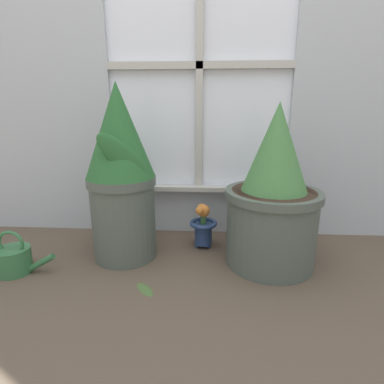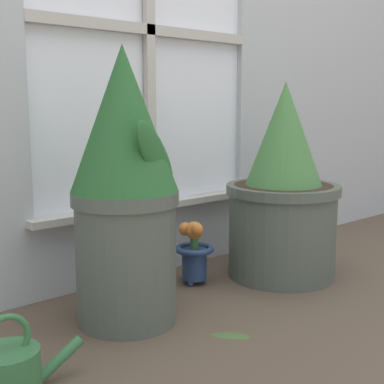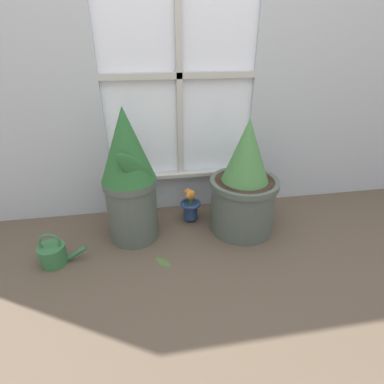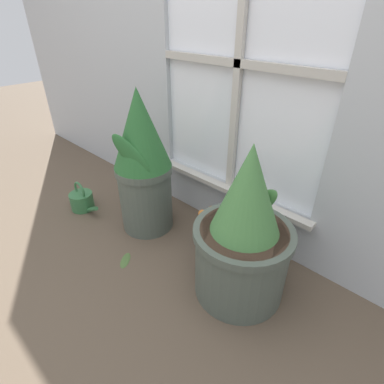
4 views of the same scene
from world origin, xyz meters
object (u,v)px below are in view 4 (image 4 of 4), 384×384
(potted_plant_left, at_px, (143,163))
(watering_can, at_px, (82,200))
(flower_vase, at_px, (209,226))
(potted_plant_right, at_px, (243,238))

(potted_plant_left, bearing_deg, watering_can, -157.30)
(flower_vase, xyz_separation_m, watering_can, (-0.79, -0.30, -0.06))
(potted_plant_left, height_order, potted_plant_right, potted_plant_left)
(flower_vase, relative_size, watering_can, 0.88)
(potted_plant_right, height_order, watering_can, potted_plant_right)
(potted_plant_left, xyz_separation_m, flower_vase, (0.36, 0.12, -0.29))
(potted_plant_left, relative_size, watering_can, 3.10)
(potted_plant_left, height_order, flower_vase, potted_plant_left)
(flower_vase, height_order, watering_can, flower_vase)
(potted_plant_right, xyz_separation_m, flower_vase, (-0.30, 0.14, -0.18))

